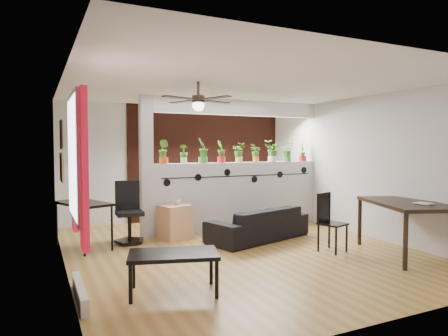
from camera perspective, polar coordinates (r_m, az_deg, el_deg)
room_shell at (r=6.41m, az=1.99°, el=-0.21°), size 6.30×7.10×2.90m
partition_wall at (r=8.16m, az=2.13°, el=-3.92°), size 3.60×0.18×1.35m
ceiling_header at (r=8.14m, az=2.16°, el=8.57°), size 3.60×0.18×0.30m
pier_column at (r=7.43m, az=-11.04°, el=0.17°), size 0.22×0.20×2.60m
brick_panel at (r=9.44m, az=-1.98°, el=0.82°), size 3.90×0.05×2.60m
vine_decal at (r=8.04m, az=2.46°, el=-1.13°), size 3.31×0.01×0.30m
window_assembly at (r=4.51m, az=-20.43°, el=0.91°), size 0.09×1.30×1.55m
baseboard_heater at (r=4.77m, az=-19.90°, el=-16.38°), size 0.08×1.00×0.18m
corkboard at (r=6.66m, az=-22.16°, el=0.12°), size 0.03×0.60×0.45m
framed_art at (r=6.60m, az=-22.24°, el=4.44°), size 0.03×0.34×0.44m
ceiling_fan at (r=5.84m, az=-3.70°, el=9.44°), size 1.19×1.19×0.43m
potted_plant_0 at (r=7.51m, az=-8.62°, el=2.42°), size 0.28×0.30×0.45m
potted_plant_1 at (r=7.63m, az=-5.78°, el=2.10°), size 0.21×0.19×0.36m
potted_plant_2 at (r=7.77m, az=-3.03°, el=2.61°), size 0.33×0.31×0.49m
potted_plant_3 at (r=7.93m, az=-0.39°, el=2.45°), size 0.28×0.29×0.44m
potted_plant_4 at (r=8.10m, az=2.15°, el=2.31°), size 0.25×0.23×0.40m
potted_plant_5 at (r=8.29m, az=4.57°, el=2.21°), size 0.18×0.21×0.37m
potted_plant_6 at (r=8.50m, az=6.88°, el=2.53°), size 0.28×0.24×0.46m
potted_plant_7 at (r=8.72m, az=9.08°, el=2.34°), size 0.26×0.25×0.40m
potted_plant_8 at (r=8.94m, az=11.17°, el=2.47°), size 0.28×0.29×0.45m
sofa at (r=7.26m, az=4.90°, el=-8.01°), size 2.00×1.24×0.55m
cube_shelf at (r=7.34m, az=-7.05°, el=-7.64°), size 0.61×0.57×0.61m
cup at (r=7.29m, az=-6.70°, el=-4.85°), size 0.17×0.17×0.10m
computer_desk at (r=6.95m, az=-19.47°, el=-5.22°), size 0.89×1.18×0.76m
monitor at (r=7.08m, az=-19.61°, el=-3.77°), size 0.31×0.07×0.17m
office_chair at (r=7.16m, az=-13.43°, el=-6.69°), size 0.55×0.55×1.05m
dining_table at (r=6.73m, az=24.63°, el=-5.15°), size 1.38×1.73×0.82m
book at (r=6.45m, az=26.12°, el=-4.63°), size 0.19×0.25×0.02m
folding_chair at (r=6.63m, az=14.64°, el=-6.75°), size 0.47×0.47×0.93m
coffee_table at (r=4.66m, az=-7.23°, el=-12.48°), size 1.12×0.81×0.47m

